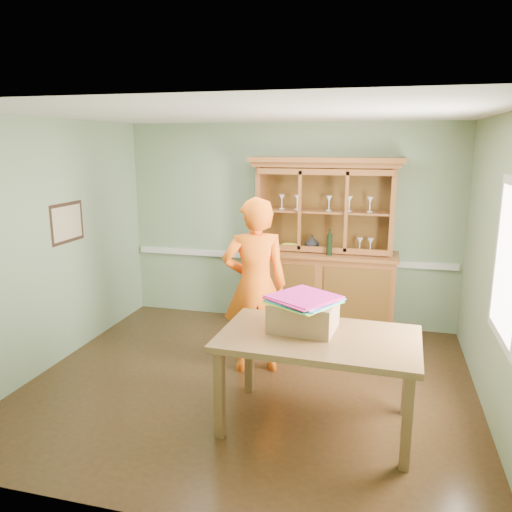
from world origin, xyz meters
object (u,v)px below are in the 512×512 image
(dining_table, at_px, (318,346))
(person, at_px, (255,286))
(china_hutch, at_px, (322,272))
(cardboard_box, at_px, (303,315))

(dining_table, distance_m, person, 1.26)
(dining_table, xyz_separation_m, person, (-0.81, 0.95, 0.21))
(person, bearing_deg, china_hutch, -131.73)
(dining_table, relative_size, cardboard_box, 3.11)
(cardboard_box, distance_m, person, 1.06)
(dining_table, height_order, cardboard_box, cardboard_box)
(china_hutch, height_order, person, china_hutch)
(china_hutch, height_order, dining_table, china_hutch)
(china_hutch, distance_m, person, 1.50)
(china_hutch, distance_m, cardboard_box, 2.24)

